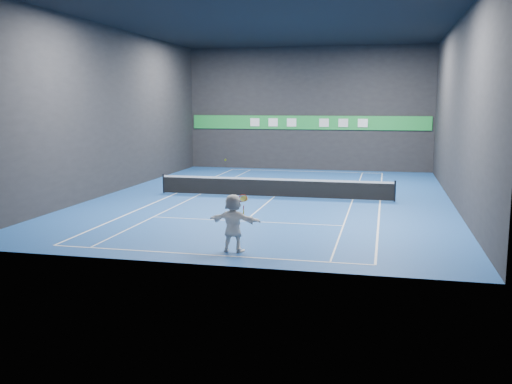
% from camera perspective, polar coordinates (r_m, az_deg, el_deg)
% --- Properties ---
extents(ground, '(26.00, 26.00, 0.00)m').
position_cam_1_polar(ground, '(30.11, 1.80, -0.52)').
color(ground, '#1A4791').
rests_on(ground, ground).
extents(ceiling, '(26.00, 26.00, 0.00)m').
position_cam_1_polar(ceiling, '(29.99, 1.89, 16.71)').
color(ceiling, black).
rests_on(ceiling, ground).
extents(wall_back, '(18.00, 0.10, 9.00)m').
position_cam_1_polar(wall_back, '(42.54, 5.23, 8.28)').
color(wall_back, black).
rests_on(wall_back, ground).
extents(wall_front, '(18.00, 0.10, 9.00)m').
position_cam_1_polar(wall_front, '(17.13, -6.57, 7.47)').
color(wall_front, black).
rests_on(wall_front, ground).
extents(wall_left, '(0.10, 26.00, 9.00)m').
position_cam_1_polar(wall_left, '(32.65, -14.01, 7.89)').
color(wall_left, black).
rests_on(wall_left, ground).
extents(wall_right, '(0.10, 26.00, 9.00)m').
position_cam_1_polar(wall_right, '(29.35, 19.52, 7.57)').
color(wall_right, black).
rests_on(wall_right, ground).
extents(baseline_near, '(10.98, 0.08, 0.01)m').
position_cam_1_polar(baseline_near, '(18.83, -5.20, -6.25)').
color(baseline_near, white).
rests_on(baseline_near, ground).
extents(baseline_far, '(10.98, 0.08, 0.01)m').
position_cam_1_polar(baseline_far, '(41.73, 4.94, 2.08)').
color(baseline_far, white).
rests_on(baseline_far, ground).
extents(sideline_doubles_left, '(0.08, 23.78, 0.01)m').
position_cam_1_polar(sideline_doubles_left, '(31.61, -8.01, -0.14)').
color(sideline_doubles_left, white).
rests_on(sideline_doubles_left, ground).
extents(sideline_doubles_right, '(0.08, 23.78, 0.01)m').
position_cam_1_polar(sideline_doubles_right, '(29.57, 12.30, -0.88)').
color(sideline_doubles_right, white).
rests_on(sideline_doubles_right, ground).
extents(sideline_singles_left, '(0.06, 23.78, 0.01)m').
position_cam_1_polar(sideline_singles_left, '(31.15, -5.64, -0.23)').
color(sideline_singles_left, white).
rests_on(sideline_singles_left, ground).
extents(sideline_singles_right, '(0.06, 23.78, 0.01)m').
position_cam_1_polar(sideline_singles_right, '(29.61, 9.63, -0.79)').
color(sideline_singles_right, white).
rests_on(sideline_singles_right, ground).
extents(service_line_near, '(8.23, 0.06, 0.01)m').
position_cam_1_polar(service_line_near, '(23.96, -1.14, -2.94)').
color(service_line_near, white).
rests_on(service_line_near, ground).
extents(service_line_far, '(8.23, 0.06, 0.01)m').
position_cam_1_polar(service_line_far, '(36.34, 3.74, 1.09)').
color(service_line_far, white).
rests_on(service_line_far, ground).
extents(center_service_line, '(0.06, 12.80, 0.01)m').
position_cam_1_polar(center_service_line, '(30.11, 1.80, -0.51)').
color(center_service_line, white).
rests_on(center_service_line, ground).
extents(player, '(1.85, 0.75, 1.95)m').
position_cam_1_polar(player, '(18.94, -2.29, -3.11)').
color(player, white).
rests_on(player, ground).
extents(tennis_ball, '(0.07, 0.07, 0.07)m').
position_cam_1_polar(tennis_ball, '(18.71, -3.09, 3.22)').
color(tennis_ball, '#AFD122').
rests_on(tennis_ball, player).
extents(tennis_net, '(12.50, 0.10, 1.07)m').
position_cam_1_polar(tennis_net, '(30.03, 1.81, 0.50)').
color(tennis_net, black).
rests_on(tennis_net, ground).
extents(sponsor_banner, '(17.64, 0.11, 1.00)m').
position_cam_1_polar(sponsor_banner, '(42.50, 5.20, 6.93)').
color(sponsor_banner, green).
rests_on(sponsor_banner, wall_back).
extents(tennis_racket, '(0.44, 0.31, 0.78)m').
position_cam_1_polar(tennis_racket, '(18.76, -1.32, -0.85)').
color(tennis_racket, '#AD1F12').
rests_on(tennis_racket, player).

